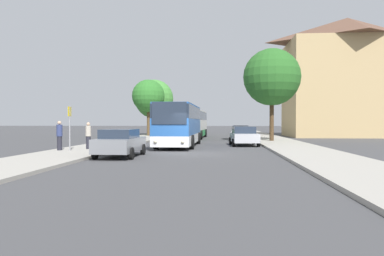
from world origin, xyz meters
TOP-DOWN VIEW (x-y plane):
  - ground_plane at (0.00, 0.00)m, footprint 300.00×300.00m
  - sidewalk_left at (-7.00, 0.00)m, footprint 4.00×120.00m
  - sidewalk_right at (7.00, 0.00)m, footprint 4.00×120.00m
  - building_right_background at (17.97, 26.99)m, footprint 14.92×10.22m
  - bus_front at (-1.48, 6.71)m, footprint 2.94×10.93m
  - bus_middle at (-1.45, 21.09)m, footprint 2.96×12.09m
  - parked_car_left_curb at (-3.73, -2.42)m, footprint 2.11×4.57m
  - parked_car_right_near at (3.61, 7.94)m, footprint 2.32×4.61m
  - parked_car_right_far at (3.79, 16.43)m, footprint 2.11×4.71m
  - bus_stop_sign at (-7.55, -0.03)m, footprint 0.08×0.45m
  - pedestrian_waiting_near at (-8.25, 0.07)m, footprint 0.36×0.36m
  - pedestrian_waiting_far at (-6.88, 1.37)m, footprint 0.36×0.36m
  - tree_left_near at (-7.47, 25.00)m, footprint 4.19×4.19m
  - tree_left_far at (-7.70, 30.44)m, footprint 5.52×5.52m
  - tree_right_near at (6.52, 13.04)m, footprint 5.33×5.33m

SIDE VIEW (x-z plane):
  - ground_plane at x=0.00m, z-range 0.00..0.00m
  - sidewalk_left at x=-7.00m, z-range 0.00..0.15m
  - sidewalk_right at x=7.00m, z-range 0.00..0.15m
  - parked_car_right_far at x=3.79m, z-range 0.03..1.56m
  - parked_car_left_curb at x=-3.73m, z-range 0.04..1.55m
  - parked_car_right_near at x=3.61m, z-range 0.03..1.56m
  - pedestrian_waiting_far at x=-6.88m, z-range 0.16..1.89m
  - pedestrian_waiting_near at x=-8.25m, z-range 0.16..1.99m
  - bus_middle at x=-1.45m, z-range 0.12..3.32m
  - bus_front at x=-1.48m, z-range 0.12..3.33m
  - bus_stop_sign at x=-7.55m, z-range 0.47..3.23m
  - tree_left_far at x=-7.70m, z-range 1.28..9.07m
  - tree_left_near at x=-7.47m, z-range 1.62..8.80m
  - tree_right_near at x=6.52m, z-range 1.78..10.39m
  - building_right_background at x=17.97m, z-range 0.00..15.24m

